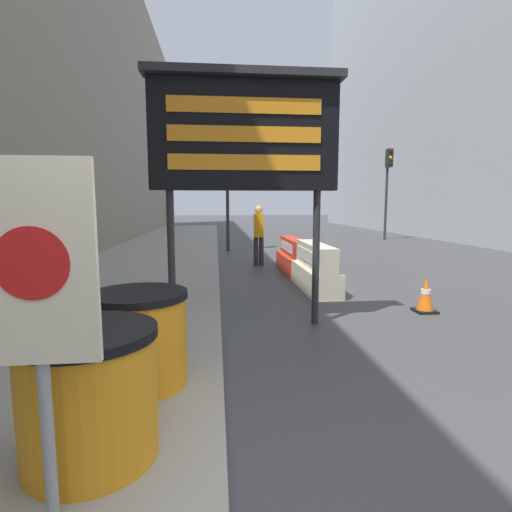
{
  "coord_description": "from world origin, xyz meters",
  "views": [
    {
      "loc": [
        -0.05,
        -1.92,
        1.71
      ],
      "look_at": [
        0.82,
        6.81,
        0.56
      ],
      "focal_mm": 28.0,
      "sensor_mm": 36.0,
      "label": 1
    }
  ],
  "objects_px": {
    "traffic_cone_near": "(426,295)",
    "traffic_light_near_curb": "(227,164)",
    "jersey_barrier_cream": "(315,269)",
    "message_board": "(245,135)",
    "pedestrian_worker": "(259,230)",
    "barrel_drum_middle": "(140,338)",
    "warning_sign": "(35,288)",
    "jersey_barrier_red_striped": "(293,257)",
    "barrel_drum_foreground": "(89,394)",
    "traffic_light_far_side": "(388,175)"
  },
  "relations": [
    {
      "from": "message_board",
      "to": "pedestrian_worker",
      "type": "xyz_separation_m",
      "value": [
        0.78,
        5.55,
        -1.63
      ]
    },
    {
      "from": "warning_sign",
      "to": "traffic_cone_near",
      "type": "distance_m",
      "value": 5.85
    },
    {
      "from": "message_board",
      "to": "jersey_barrier_red_striped",
      "type": "bearing_deg",
      "value": 70.96
    },
    {
      "from": "barrel_drum_middle",
      "to": "message_board",
      "type": "height_order",
      "value": "message_board"
    },
    {
      "from": "traffic_light_near_curb",
      "to": "pedestrian_worker",
      "type": "height_order",
      "value": "traffic_light_near_curb"
    },
    {
      "from": "jersey_barrier_cream",
      "to": "traffic_cone_near",
      "type": "height_order",
      "value": "jersey_barrier_cream"
    },
    {
      "from": "message_board",
      "to": "pedestrian_worker",
      "type": "distance_m",
      "value": 5.84
    },
    {
      "from": "jersey_barrier_cream",
      "to": "message_board",
      "type": "bearing_deg",
      "value": -124.48
    },
    {
      "from": "jersey_barrier_cream",
      "to": "traffic_light_far_side",
      "type": "xyz_separation_m",
      "value": [
        6.17,
        10.77,
        2.68
      ]
    },
    {
      "from": "jersey_barrier_cream",
      "to": "pedestrian_worker",
      "type": "distance_m",
      "value": 3.4
    },
    {
      "from": "barrel_drum_foreground",
      "to": "barrel_drum_middle",
      "type": "distance_m",
      "value": 1.02
    },
    {
      "from": "barrel_drum_middle",
      "to": "traffic_cone_near",
      "type": "bearing_deg",
      "value": 32.0
    },
    {
      "from": "barrel_drum_foreground",
      "to": "traffic_cone_near",
      "type": "height_order",
      "value": "barrel_drum_foreground"
    },
    {
      "from": "barrel_drum_middle",
      "to": "traffic_light_near_curb",
      "type": "distance_m",
      "value": 11.45
    },
    {
      "from": "jersey_barrier_cream",
      "to": "jersey_barrier_red_striped",
      "type": "relative_size",
      "value": 1.04
    },
    {
      "from": "jersey_barrier_red_striped",
      "to": "traffic_light_far_side",
      "type": "relative_size",
      "value": 0.46
    },
    {
      "from": "traffic_cone_near",
      "to": "traffic_light_far_side",
      "type": "xyz_separation_m",
      "value": [
        4.84,
        12.61,
        2.81
      ]
    },
    {
      "from": "traffic_cone_near",
      "to": "traffic_light_far_side",
      "type": "relative_size",
      "value": 0.13
    },
    {
      "from": "message_board",
      "to": "jersey_barrier_cream",
      "type": "relative_size",
      "value": 1.69
    },
    {
      "from": "message_board",
      "to": "traffic_light_near_curb",
      "type": "relative_size",
      "value": 0.79
    },
    {
      "from": "jersey_barrier_red_striped",
      "to": "barrel_drum_foreground",
      "type": "bearing_deg",
      "value": -109.86
    },
    {
      "from": "barrel_drum_middle",
      "to": "warning_sign",
      "type": "relative_size",
      "value": 0.47
    },
    {
      "from": "message_board",
      "to": "pedestrian_worker",
      "type": "relative_size",
      "value": 2.06
    },
    {
      "from": "traffic_light_near_curb",
      "to": "warning_sign",
      "type": "bearing_deg",
      "value": -95.59
    },
    {
      "from": "jersey_barrier_red_striped",
      "to": "traffic_light_near_curb",
      "type": "height_order",
      "value": "traffic_light_near_curb"
    },
    {
      "from": "traffic_cone_near",
      "to": "traffic_light_near_curb",
      "type": "distance_m",
      "value": 9.53
    },
    {
      "from": "jersey_barrier_red_striped",
      "to": "traffic_light_near_curb",
      "type": "distance_m",
      "value": 5.51
    },
    {
      "from": "barrel_drum_foreground",
      "to": "message_board",
      "type": "xyz_separation_m",
      "value": [
        1.17,
        3.05,
        2.06
      ]
    },
    {
      "from": "warning_sign",
      "to": "traffic_cone_near",
      "type": "height_order",
      "value": "warning_sign"
    },
    {
      "from": "warning_sign",
      "to": "traffic_light_near_curb",
      "type": "distance_m",
      "value": 12.84
    },
    {
      "from": "traffic_cone_near",
      "to": "barrel_drum_foreground",
      "type": "bearing_deg",
      "value": -139.4
    },
    {
      "from": "barrel_drum_foreground",
      "to": "jersey_barrier_red_striped",
      "type": "distance_m",
      "value": 8.09
    },
    {
      "from": "barrel_drum_foreground",
      "to": "pedestrian_worker",
      "type": "bearing_deg",
      "value": 77.2
    },
    {
      "from": "barrel_drum_foreground",
      "to": "message_board",
      "type": "bearing_deg",
      "value": 68.93
    },
    {
      "from": "barrel_drum_middle",
      "to": "traffic_light_far_side",
      "type": "height_order",
      "value": "traffic_light_far_side"
    },
    {
      "from": "jersey_barrier_red_striped",
      "to": "traffic_cone_near",
      "type": "relative_size",
      "value": 3.41
    },
    {
      "from": "barrel_drum_foreground",
      "to": "warning_sign",
      "type": "relative_size",
      "value": 0.47
    },
    {
      "from": "barrel_drum_middle",
      "to": "warning_sign",
      "type": "distance_m",
      "value": 1.74
    },
    {
      "from": "jersey_barrier_cream",
      "to": "traffic_light_near_curb",
      "type": "xyz_separation_m",
      "value": [
        -1.54,
        6.78,
        2.73
      ]
    },
    {
      "from": "barrel_drum_middle",
      "to": "message_board",
      "type": "distance_m",
      "value": 3.08
    },
    {
      "from": "message_board",
      "to": "traffic_cone_near",
      "type": "bearing_deg",
      "value": 8.69
    },
    {
      "from": "message_board",
      "to": "barrel_drum_middle",
      "type": "bearing_deg",
      "value": -117.58
    },
    {
      "from": "barrel_drum_middle",
      "to": "pedestrian_worker",
      "type": "relative_size",
      "value": 0.5
    },
    {
      "from": "barrel_drum_foreground",
      "to": "pedestrian_worker",
      "type": "height_order",
      "value": "pedestrian_worker"
    },
    {
      "from": "traffic_light_near_curb",
      "to": "jersey_barrier_red_striped",
      "type": "bearing_deg",
      "value": -71.13
    },
    {
      "from": "pedestrian_worker",
      "to": "barrel_drum_foreground",
      "type": "bearing_deg",
      "value": 171.53
    },
    {
      "from": "jersey_barrier_cream",
      "to": "pedestrian_worker",
      "type": "relative_size",
      "value": 1.22
    },
    {
      "from": "jersey_barrier_cream",
      "to": "traffic_light_near_curb",
      "type": "height_order",
      "value": "traffic_light_near_curb"
    },
    {
      "from": "barrel_drum_middle",
      "to": "pedestrian_worker",
      "type": "bearing_deg",
      "value": 76.35
    },
    {
      "from": "barrel_drum_middle",
      "to": "jersey_barrier_red_striped",
      "type": "relative_size",
      "value": 0.43
    }
  ]
}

